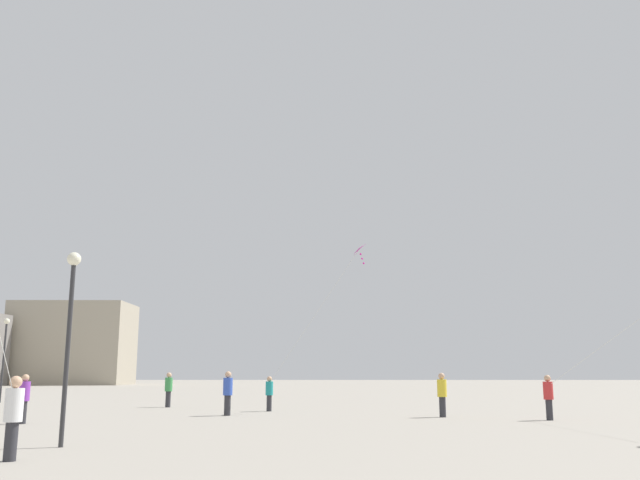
# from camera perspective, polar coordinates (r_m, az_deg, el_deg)

# --- Properties ---
(person_in_green) EXTENTS (0.39, 0.39, 1.81)m
(person_in_green) POSITION_cam_1_polar(r_m,az_deg,el_deg) (37.38, -12.75, -12.18)
(person_in_green) COLOR #2D2D33
(person_in_green) RESTS_ON ground_plane
(person_in_red) EXTENTS (0.38, 0.38, 1.73)m
(person_in_red) POSITION_cam_1_polar(r_m,az_deg,el_deg) (28.31, 18.84, -12.39)
(person_in_red) COLOR #2D2D33
(person_in_red) RESTS_ON ground_plane
(person_in_purple) EXTENTS (0.38, 0.38, 1.76)m
(person_in_purple) POSITION_cam_1_polar(r_m,az_deg,el_deg) (27.28, -23.85, -12.07)
(person_in_purple) COLOR #2D2D33
(person_in_purple) RESTS_ON ground_plane
(person_in_yellow) EXTENTS (0.39, 0.39, 1.80)m
(person_in_yellow) POSITION_cam_1_polar(r_m,az_deg,el_deg) (29.10, 10.34, -12.66)
(person_in_yellow) COLOR #2D2D33
(person_in_yellow) RESTS_ON ground_plane
(person_in_teal) EXTENTS (0.36, 0.36, 1.64)m
(person_in_teal) POSITION_cam_1_polar(r_m,az_deg,el_deg) (32.94, -4.34, -12.76)
(person_in_teal) COLOR #2D2D33
(person_in_teal) RESTS_ON ground_plane
(person_in_blue) EXTENTS (0.41, 0.41, 1.87)m
(person_in_blue) POSITION_cam_1_polar(r_m,az_deg,el_deg) (29.94, -7.85, -12.61)
(person_in_blue) COLOR #2D2D33
(person_in_blue) RESTS_ON ground_plane
(person_in_white) EXTENTS (0.39, 0.39, 1.77)m
(person_in_white) POSITION_cam_1_polar(r_m,az_deg,el_deg) (16.16, -24.62, -13.29)
(person_in_white) COLOR #2D2D33
(person_in_white) RESTS_ON ground_plane
(kite_magenta_delta) EXTENTS (4.67, 1.09, 6.69)m
(kite_magenta_delta) POSITION_cam_1_polar(r_m,az_deg,el_deg) (32.82, 3.16, -1.09)
(kite_magenta_delta) COLOR #D12899
(building_centre_hall) EXTENTS (16.33, 10.76, 11.71)m
(building_centre_hall) POSITION_cam_1_polar(r_m,az_deg,el_deg) (105.51, -20.23, -8.27)
(building_centre_hall) COLOR #A39984
(building_centre_hall) RESTS_ON ground_plane
(lamppost_east) EXTENTS (0.36, 0.36, 4.95)m
(lamppost_east) POSITION_cam_1_polar(r_m,az_deg,el_deg) (18.65, -20.47, -5.91)
(lamppost_east) COLOR #2D2D30
(lamppost_east) RESTS_ON ground_plane
(lamppost_west) EXTENTS (0.36, 0.36, 5.11)m
(lamppost_west) POSITION_cam_1_polar(r_m,az_deg,el_deg) (46.11, -25.23, -8.14)
(lamppost_west) COLOR #2D2D30
(lamppost_west) RESTS_ON ground_plane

